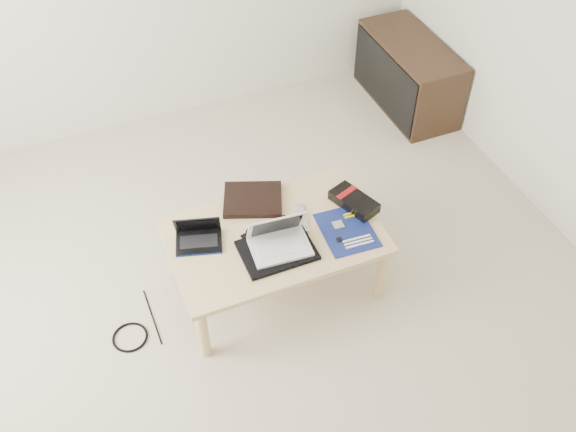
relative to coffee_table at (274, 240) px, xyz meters
name	(u,v)px	position (x,y,z in m)	size (l,w,h in m)	color
ground	(247,326)	(-0.25, -0.23, -0.35)	(4.00, 4.00, 0.00)	beige
room_shell	(226,49)	(-0.25, -0.23, 1.32)	(4.20, 4.20, 2.70)	silver
coffee_table	(274,240)	(0.00, 0.00, 0.00)	(1.10, 0.70, 0.40)	#DCB585
media_cabinet	(408,74)	(1.52, 1.22, -0.10)	(0.41, 0.90, 0.50)	#352515
book	(253,199)	(-0.02, 0.27, 0.06)	(0.39, 0.36, 0.03)	black
netbook	(198,236)	(-0.38, 0.10, 0.08)	(0.27, 0.23, 0.16)	black
tablet	(273,238)	(-0.02, -0.03, 0.06)	(0.31, 0.25, 0.01)	black
remote	(302,218)	(0.18, 0.04, 0.06)	(0.10, 0.21, 0.02)	#BDBDC2
neoprene_sleeve	(277,250)	(-0.03, -0.12, 0.06)	(0.37, 0.27, 0.02)	black
white_laptop	(279,240)	(-0.01, -0.10, 0.11)	(0.31, 0.23, 0.20)	silver
motherboard	(347,230)	(0.36, -0.12, 0.05)	(0.28, 0.34, 0.02)	#0B124B
gpu_box	(354,201)	(0.48, 0.03, 0.08)	(0.22, 0.30, 0.06)	black
cable_coil	(256,233)	(-0.09, 0.04, 0.05)	(0.11, 0.11, 0.01)	black
floor_cable_coil	(130,337)	(-0.84, -0.06, -0.35)	(0.19, 0.19, 0.01)	black
floor_cable_trail	(152,316)	(-0.70, 0.03, -0.35)	(0.01, 0.01, 0.38)	black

